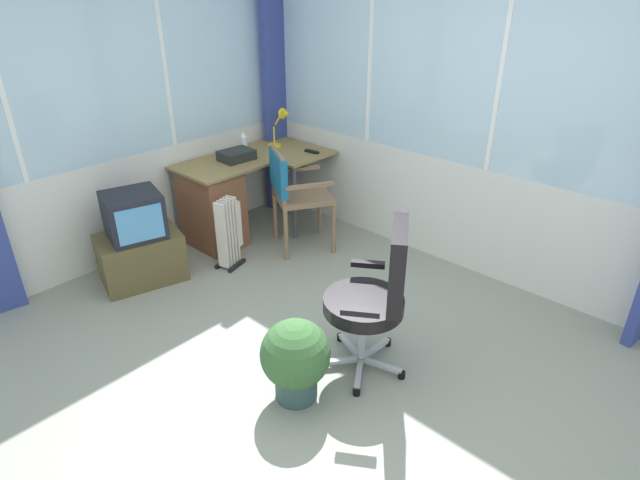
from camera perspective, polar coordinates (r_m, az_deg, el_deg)
ground at (r=3.37m, az=0.16°, el=-15.99°), size 4.81×5.74×0.06m
north_window_panel at (r=4.53m, az=-23.51°, el=13.64°), size 3.81×0.07×2.76m
east_window_panel at (r=4.19m, az=18.91°, el=13.47°), size 0.07×4.74×2.76m
curtain_corner at (r=5.42m, az=-4.83°, el=17.14°), size 0.34×0.09×2.66m
desk at (r=4.89m, az=-11.23°, el=4.19°), size 1.40×0.84×0.74m
desk_lamp at (r=5.21m, az=-4.11°, el=12.93°), size 0.22×0.19×0.38m
tv_remote at (r=5.05m, az=-0.91°, el=9.70°), size 0.06×0.15×0.02m
spray_bottle at (r=5.07m, az=-8.39°, el=10.59°), size 0.06×0.06×0.22m
paper_tray at (r=4.89m, az=-9.18°, el=9.20°), size 0.31×0.25×0.09m
wooden_armchair at (r=4.60m, az=-3.31°, el=5.93°), size 0.66×0.66×0.93m
office_chair at (r=3.15m, az=6.31°, el=-5.61°), size 0.61×0.60×1.01m
tv_on_stand at (r=4.43m, az=-19.32°, el=-0.33°), size 0.73×0.60×0.77m
space_heater at (r=4.48m, az=-9.93°, el=0.92°), size 0.29×0.22×0.62m
potted_plant at (r=3.09m, az=-2.72°, el=-12.83°), size 0.41×0.41×0.53m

